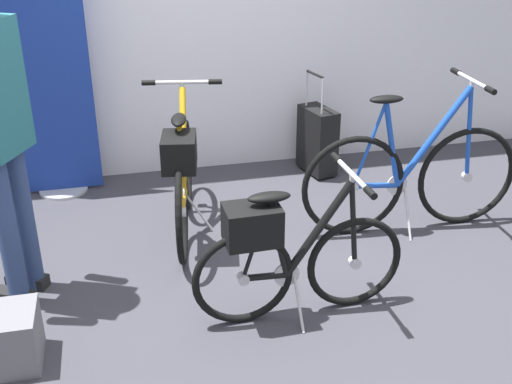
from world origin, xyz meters
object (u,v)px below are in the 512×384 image
rolling_suitcase (317,140)px  backpack_on_floor (16,338)px  folding_bike_foreground (287,253)px  display_bike_left (411,176)px  display_bike_right (183,175)px  floor_banner_stand (49,89)px

rolling_suitcase → backpack_on_floor: size_ratio=2.82×
folding_bike_foreground → display_bike_left: bearing=35.4°
display_bike_right → rolling_suitcase: 1.43m
display_bike_right → backpack_on_floor: (-0.96, -1.08, -0.29)m
folding_bike_foreground → backpack_on_floor: bearing=-177.2°
floor_banner_stand → rolling_suitcase: bearing=-3.0°
display_bike_right → backpack_on_floor: 1.48m
folding_bike_foreground → display_bike_left: size_ratio=0.78×
floor_banner_stand → display_bike_left: floor_banner_stand is taller
floor_banner_stand → display_bike_right: bearing=-47.4°
rolling_suitcase → backpack_on_floor: 2.84m
backpack_on_floor → display_bike_right: bearing=48.2°
folding_bike_foreground → rolling_suitcase: size_ratio=1.40×
display_bike_right → display_bike_left: bearing=-9.8°
display_bike_left → rolling_suitcase: bearing=105.8°
folding_bike_foreground → backpack_on_floor: folding_bike_foreground is taller
display_bike_left → floor_banner_stand: bearing=153.4°
backpack_on_floor → folding_bike_foreground: bearing=2.8°
display_bike_left → display_bike_right: display_bike_left is taller
folding_bike_foreground → backpack_on_floor: 1.39m
backpack_on_floor → rolling_suitcase: bearing=41.2°
display_bike_left → rolling_suitcase: (-0.30, 1.05, -0.10)m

